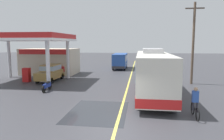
% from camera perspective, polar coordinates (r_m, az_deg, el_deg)
% --- Properties ---
extents(ground, '(120.00, 120.00, 0.00)m').
position_cam_1_polar(ground, '(29.89, 5.39, -0.68)').
color(ground, '#38383D').
extents(lane_divider_stripe, '(0.16, 50.00, 0.01)m').
position_cam_1_polar(lane_divider_stripe, '(24.96, 4.94, -2.25)').
color(lane_divider_stripe, '#D8CC4C').
rests_on(lane_divider_stripe, ground).
extents(wet_puddle_patch, '(3.48, 4.65, 0.01)m').
position_cam_1_polar(wet_puddle_patch, '(13.01, -3.83, -11.21)').
color(wet_puddle_patch, '#26282D').
rests_on(wet_puddle_patch, ground).
extents(coach_bus_main, '(2.60, 11.04, 3.69)m').
position_cam_1_polar(coach_bus_main, '(17.14, 10.97, -0.92)').
color(coach_bus_main, silver).
rests_on(coach_bus_main, ground).
extents(gas_station_roadside, '(9.10, 11.95, 5.10)m').
position_cam_1_polar(gas_station_roadside, '(27.85, -18.10, 3.84)').
color(gas_station_roadside, '#B21E1E').
rests_on(gas_station_roadside, ground).
extents(car_at_pump, '(1.70, 4.20, 1.82)m').
position_cam_1_polar(car_at_pump, '(23.96, -16.39, -0.47)').
color(car_at_pump, olive).
rests_on(car_at_pump, ground).
extents(minibus_opposing_lane, '(2.04, 6.13, 2.44)m').
position_cam_1_polar(minibus_opposing_lane, '(34.04, 2.23, 2.81)').
color(minibus_opposing_lane, '#264C9E').
rests_on(minibus_opposing_lane, ground).
extents(cyclist_on_shoulder, '(0.34, 1.82, 1.72)m').
position_cam_1_polar(cyclist_on_shoulder, '(12.71, 21.66, -8.50)').
color(cyclist_on_shoulder, black).
rests_on(cyclist_on_shoulder, ground).
extents(motorcycle_parked_forecourt, '(0.55, 1.80, 0.92)m').
position_cam_1_polar(motorcycle_parked_forecourt, '(19.13, -17.26, -4.15)').
color(motorcycle_parked_forecourt, black).
rests_on(motorcycle_parked_forecourt, ground).
extents(pedestrian_near_pump, '(0.55, 0.22, 1.66)m').
position_cam_1_polar(pedestrian_near_pump, '(25.38, -13.30, -0.14)').
color(pedestrian_near_pump, '#33333F').
rests_on(pedestrian_near_pump, ground).
extents(utility_pole_roadside, '(1.80, 0.24, 8.13)m').
position_cam_1_polar(utility_pole_roadside, '(22.63, 21.19, 7.10)').
color(utility_pole_roadside, brown).
rests_on(utility_pole_roadside, ground).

